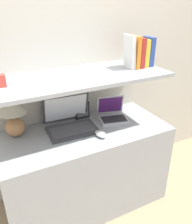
{
  "coord_description": "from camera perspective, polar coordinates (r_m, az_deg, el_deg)",
  "views": [
    {
      "loc": [
        -0.66,
        -1.18,
        1.69
      ],
      "look_at": [
        0.1,
        0.3,
        0.88
      ],
      "focal_mm": 38.0,
      "sensor_mm": 36.0,
      "label": 1
    }
  ],
  "objects": [
    {
      "name": "wall_back",
      "position": [
        2.02,
        -7.54,
        11.66
      ],
      "size": [
        6.0,
        0.05,
        2.4
      ],
      "color": "beige",
      "rests_on": "ground_plane"
    },
    {
      "name": "desk",
      "position": [
        2.09,
        -2.6,
        -13.31
      ],
      "size": [
        1.35,
        0.61,
        0.74
      ],
      "color": "#999EA3",
      "rests_on": "ground_plane"
    },
    {
      "name": "back_riser",
      "position": [
        2.22,
        -6.21,
        -4.48
      ],
      "size": [
        1.35,
        0.04,
        1.14
      ],
      "color": "beige",
      "rests_on": "ground_plane"
    },
    {
      "name": "shelf",
      "position": [
        1.77,
        -4.08,
        8.35
      ],
      "size": [
        1.35,
        0.55,
        0.03
      ],
      "color": "#999EA3",
      "rests_on": "back_riser"
    },
    {
      "name": "table_lamp",
      "position": [
        1.82,
        -19.46,
        0.32
      ],
      "size": [
        0.21,
        0.21,
        0.35
      ],
      "color": "#B27A4C",
      "rests_on": "desk"
    },
    {
      "name": "laptop_large",
      "position": [
        1.9,
        -6.22,
        -2.51
      ],
      "size": [
        0.4,
        0.33,
        0.26
      ],
      "color": "#333338",
      "rests_on": "desk"
    },
    {
      "name": "laptop_small",
      "position": [
        2.04,
        3.99,
        -0.64
      ],
      "size": [
        0.28,
        0.27,
        0.19
      ],
      "color": "silver",
      "rests_on": "desk"
    },
    {
      "name": "computer_mouse",
      "position": [
        1.8,
        1.13,
        -5.36
      ],
      "size": [
        0.08,
        0.12,
        0.03
      ],
      "color": "white",
      "rests_on": "desk"
    },
    {
      "name": "router_box",
      "position": [
        2.06,
        -3.58,
        0.58
      ],
      "size": [
        0.13,
        0.07,
        0.15
      ],
      "color": "black",
      "rests_on": "desk"
    },
    {
      "name": "book_blue",
      "position": [
        2.05,
        12.47,
        14.04
      ],
      "size": [
        0.04,
        0.12,
        0.23
      ],
      "color": "#284293",
      "rests_on": "shelf"
    },
    {
      "name": "book_yellow",
      "position": [
        2.02,
        11.26,
        13.79
      ],
      "size": [
        0.04,
        0.13,
        0.22
      ],
      "color": "gold",
      "rests_on": "shelf"
    },
    {
      "name": "book_red",
      "position": [
        1.99,
        10.17,
        13.92
      ],
      "size": [
        0.04,
        0.14,
        0.24
      ],
      "color": "#A82823",
      "rests_on": "shelf"
    },
    {
      "name": "book_orange",
      "position": [
        1.96,
        9.1,
        14.05
      ],
      "size": [
        0.03,
        0.15,
        0.25
      ],
      "color": "orange",
      "rests_on": "shelf"
    },
    {
      "name": "book_white",
      "position": [
        1.94,
        8.09,
        14.12
      ],
      "size": [
        0.04,
        0.13,
        0.26
      ],
      "color": "silver",
      "rests_on": "shelf"
    },
    {
      "name": "shelf_gadget",
      "position": [
        1.63,
        -22.11,
        6.95
      ],
      "size": [
        0.07,
        0.05,
        0.08
      ],
      "color": "#CC3D33",
      "rests_on": "shelf"
    }
  ]
}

